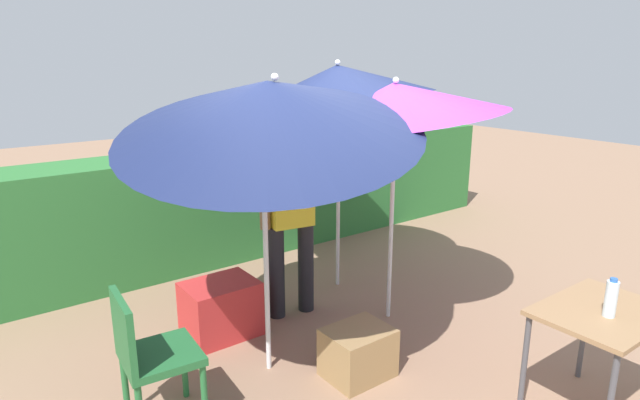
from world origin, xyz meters
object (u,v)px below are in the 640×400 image
at_px(umbrella_yellow, 395,102).
at_px(crate_cardboard, 358,353).
at_px(umbrella_orange, 269,108).
at_px(bottle_water, 611,298).
at_px(cooler_box, 221,309).
at_px(chair_plastic, 148,352).
at_px(folding_table, 601,323).
at_px(person_vendor, 291,212).
at_px(umbrella_rainbow, 338,82).

bearing_deg(umbrella_yellow, crate_cardboard, -146.95).
distance_m(umbrella_orange, bottle_water, 2.36).
bearing_deg(cooler_box, umbrella_orange, -82.52).
bearing_deg(umbrella_orange, umbrella_yellow, 3.80).
bearing_deg(chair_plastic, umbrella_orange, 5.74).
bearing_deg(cooler_box, umbrella_yellow, -24.64).
relative_size(umbrella_yellow, chair_plastic, 2.46).
xyz_separation_m(umbrella_yellow, crate_cardboard, (-0.79, -0.51, -1.68)).
bearing_deg(folding_table, bottle_water, -135.08).
bearing_deg(umbrella_orange, person_vendor, 48.05).
bearing_deg(umbrella_rainbow, crate_cardboard, -122.92).
xyz_separation_m(umbrella_rainbow, chair_plastic, (-2.21, -0.98, -1.47)).
bearing_deg(umbrella_orange, chair_plastic, -174.26).
relative_size(chair_plastic, folding_table, 1.11).
bearing_deg(person_vendor, folding_table, -72.38).
height_order(umbrella_yellow, crate_cardboard, umbrella_yellow).
distance_m(umbrella_yellow, folding_table, 2.11).
xyz_separation_m(cooler_box, crate_cardboard, (0.52, -1.11, -0.05)).
bearing_deg(bottle_water, crate_cardboard, 123.32).
bearing_deg(umbrella_yellow, bottle_water, -88.34).
bearing_deg(umbrella_yellow, person_vendor, 137.31).
relative_size(umbrella_orange, folding_table, 3.03).
xyz_separation_m(chair_plastic, crate_cardboard, (1.36, -0.34, -0.33)).
distance_m(person_vendor, bottle_water, 2.45).
relative_size(umbrella_yellow, folding_table, 2.73).
height_order(chair_plastic, cooler_box, chair_plastic).
distance_m(chair_plastic, crate_cardboard, 1.44).
xyz_separation_m(umbrella_yellow, person_vendor, (-0.62, 0.58, -0.93)).
relative_size(person_vendor, crate_cardboard, 4.12).
distance_m(umbrella_rainbow, umbrella_orange, 1.56).
bearing_deg(bottle_water, chair_plastic, 143.81).
distance_m(umbrella_yellow, person_vendor, 1.26).
distance_m(chair_plastic, folding_table, 2.74).
bearing_deg(umbrella_yellow, folding_table, -86.44).
bearing_deg(chair_plastic, umbrella_rainbow, 23.82).
distance_m(umbrella_rainbow, chair_plastic, 2.83).
xyz_separation_m(umbrella_yellow, folding_table, (0.11, -1.73, -1.21)).
relative_size(umbrella_orange, person_vendor, 1.29).
bearing_deg(crate_cardboard, cooler_box, 115.01).
relative_size(umbrella_yellow, person_vendor, 1.16).
distance_m(umbrella_yellow, chair_plastic, 2.54).
xyz_separation_m(umbrella_rainbow, bottle_water, (-0.01, -2.59, -1.13)).
distance_m(umbrella_yellow, crate_cardboard, 1.92).
xyz_separation_m(umbrella_orange, crate_cardboard, (0.43, -0.43, -1.71)).
distance_m(crate_cardboard, bottle_water, 1.66).
bearing_deg(crate_cardboard, umbrella_yellow, 33.05).
xyz_separation_m(person_vendor, chair_plastic, (-1.52, -0.75, -0.42)).
distance_m(umbrella_rainbow, person_vendor, 1.28).
distance_m(umbrella_orange, umbrella_yellow, 1.22).
xyz_separation_m(umbrella_orange, bottle_water, (1.26, -1.70, -1.04)).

